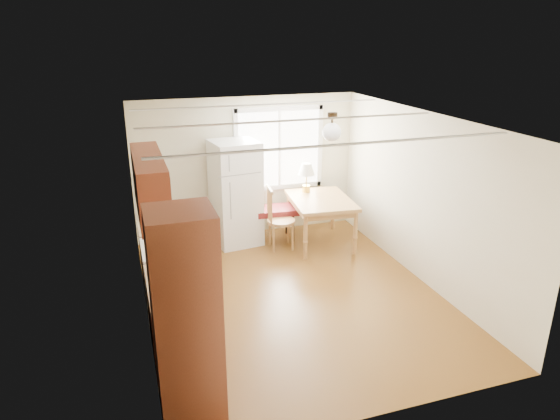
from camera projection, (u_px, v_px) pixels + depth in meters
name	position (u px, v px, depth m)	size (l,w,h in m)	color
room_shell	(293.00, 212.00, 6.69)	(4.60, 5.60, 2.62)	#543111
kitchen_run	(171.00, 279.00, 5.76)	(0.65, 3.40, 2.20)	brown
window_unit	(279.00, 149.00, 8.97)	(1.64, 0.05, 1.51)	white
pendant_light	(332.00, 131.00, 6.92)	(0.26, 0.26, 0.40)	black
refrigerator	(236.00, 193.00, 8.61)	(0.84, 0.84, 1.82)	white
bench	(260.00, 212.00, 8.76)	(1.36, 0.60, 0.61)	#5B1519
dining_table	(321.00, 204.00, 8.61)	(1.12, 1.42, 0.83)	olive
chair	(275.00, 214.00, 8.43)	(0.49, 0.48, 1.10)	olive
table_lamp	(306.00, 171.00, 8.82)	(0.30, 0.30, 0.52)	gold
coffee_maker	(175.00, 283.00, 5.26)	(0.20, 0.25, 0.36)	black
kettle	(162.00, 259.00, 5.90)	(0.12, 0.12, 0.24)	red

